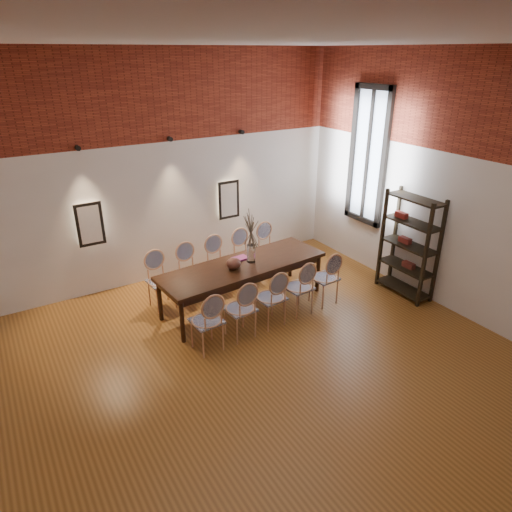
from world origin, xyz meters
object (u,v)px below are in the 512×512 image
chair_far_b (192,272)px  chair_near_d (298,287)px  vase (251,253)px  book (240,258)px  chair_near_b (240,308)px  chair_far_c (220,264)px  chair_near_e (324,278)px  chair_far_d (246,256)px  chair_far_a (161,281)px  chair_far_e (270,249)px  chair_near_c (270,297)px  dining_table (243,285)px  shelving_rack (409,245)px  chair_near_a (207,321)px  bowl (234,264)px

chair_far_b → chair_near_d: bearing=127.6°
vase → chair_near_d: bearing=-56.7°
chair_near_d → book: 1.09m
chair_near_b → chair_far_c: bearing=69.0°
chair_near_e → book: size_ratio=3.62×
chair_near_e → chair_far_d: bearing=111.0°
chair_far_a → chair_far_e: 2.26m
chair_far_a → vase: size_ratio=3.13×
chair_near_b → chair_near_c: same height
dining_table → shelving_rack: shelving_rack is taller
chair_far_b → chair_far_d: same height
vase → book: vase is taller
chair_near_d → chair_far_b: (-1.24, 1.38, 0.00)m
chair_near_c → chair_far_c: size_ratio=1.00×
chair_near_a → bowl: chair_near_a is taller
chair_far_a → chair_near_a: bearing=90.0°
chair_near_c → book: (-0.00, 0.93, 0.30)m
chair_near_b → chair_far_c: size_ratio=1.00×
chair_far_b → book: bearing=139.5°
chair_far_d → chair_far_c: bearing=-0.0°
chair_far_d → chair_far_e: bearing=180.0°
chair_far_a → bowl: chair_far_a is taller
chair_far_b → book: (0.67, -0.49, 0.30)m
chair_far_e → chair_near_a: bearing=33.0°
chair_near_d → shelving_rack: size_ratio=0.52×
chair_far_b → chair_far_c: size_ratio=1.00×
chair_far_b → vase: size_ratio=3.13×
book → bowl: bearing=-135.1°
chair_far_a → vase: 1.54m
chair_near_c → chair_near_b: bearing=180.0°
chair_near_d → chair_near_b: bearing=-180.0°
dining_table → chair_near_b: size_ratio=3.00×
chair_near_b → book: size_ratio=3.62×
chair_far_b → dining_table: bearing=127.6°
dining_table → shelving_rack: 2.89m
chair_near_a → chair_near_d: (1.69, 0.13, 0.00)m
chair_near_a → chair_far_d: 2.24m
chair_near_d → chair_far_d: size_ratio=1.00×
chair_near_b → vase: bearing=45.3°
shelving_rack → chair_near_a: bearing=175.8°
dining_table → book: size_ratio=10.85×
dining_table → book: bearing=70.1°
chair_far_c → vase: bearing=102.3°
chair_near_c → chair_near_d: 0.56m
chair_near_a → bowl: bearing=36.8°
dining_table → chair_near_b: 0.93m
vase → chair_near_c: bearing=-97.9°
chair_near_d → chair_far_c: bearing=111.0°
chair_far_c → book: 0.62m
chair_near_b → shelving_rack: shelving_rack is taller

